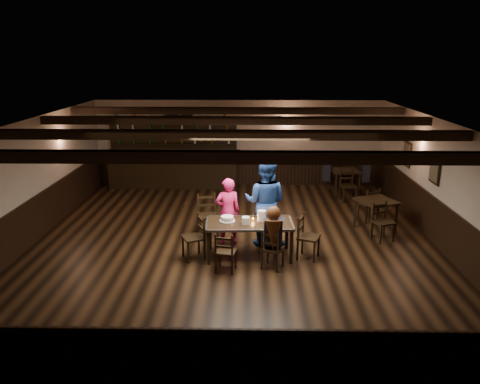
{
  "coord_description": "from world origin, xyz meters",
  "views": [
    {
      "loc": [
        0.33,
        -9.69,
        4.03
      ],
      "look_at": [
        0.13,
        0.2,
        1.13
      ],
      "focal_mm": 35.0,
      "sensor_mm": 36.0,
      "label": 1
    }
  ],
  "objects_px": {
    "bar_counter": "(173,164)",
    "cake": "(227,219)",
    "chair_near_left": "(225,250)",
    "dining_table": "(249,225)",
    "woman_pink": "(228,211)",
    "man_blue": "(265,202)",
    "chair_near_right": "(271,247)"
  },
  "relations": [
    {
      "from": "bar_counter",
      "to": "cake",
      "type": "bearing_deg",
      "value": -69.85
    },
    {
      "from": "chair_near_left",
      "to": "cake",
      "type": "relative_size",
      "value": 2.48
    },
    {
      "from": "dining_table",
      "to": "woman_pink",
      "type": "relative_size",
      "value": 1.2
    },
    {
      "from": "woman_pink",
      "to": "man_blue",
      "type": "distance_m",
      "value": 0.85
    },
    {
      "from": "man_blue",
      "to": "cake",
      "type": "height_order",
      "value": "man_blue"
    },
    {
      "from": "chair_near_left",
      "to": "chair_near_right",
      "type": "height_order",
      "value": "chair_near_right"
    },
    {
      "from": "chair_near_left",
      "to": "woman_pink",
      "type": "distance_m",
      "value": 1.48
    },
    {
      "from": "chair_near_right",
      "to": "cake",
      "type": "bearing_deg",
      "value": 141.97
    },
    {
      "from": "dining_table",
      "to": "woman_pink",
      "type": "bearing_deg",
      "value": 124.61
    },
    {
      "from": "chair_near_right",
      "to": "woman_pink",
      "type": "xyz_separation_m",
      "value": [
        -0.9,
        1.3,
        0.28
      ]
    },
    {
      "from": "dining_table",
      "to": "cake",
      "type": "xyz_separation_m",
      "value": [
        -0.45,
        0.07,
        0.11
      ]
    },
    {
      "from": "woman_pink",
      "to": "man_blue",
      "type": "height_order",
      "value": "man_blue"
    },
    {
      "from": "woman_pink",
      "to": "cake",
      "type": "distance_m",
      "value": 0.61
    },
    {
      "from": "cake",
      "to": "dining_table",
      "type": "bearing_deg",
      "value": -9.34
    },
    {
      "from": "dining_table",
      "to": "chair_near_right",
      "type": "relative_size",
      "value": 2.23
    },
    {
      "from": "chair_near_left",
      "to": "cake",
      "type": "distance_m",
      "value": 0.9
    },
    {
      "from": "woman_pink",
      "to": "cake",
      "type": "xyz_separation_m",
      "value": [
        0.02,
        -0.61,
        0.05
      ]
    },
    {
      "from": "cake",
      "to": "chair_near_left",
      "type": "bearing_deg",
      "value": -90.62
    },
    {
      "from": "chair_near_left",
      "to": "woman_pink",
      "type": "xyz_separation_m",
      "value": [
        -0.01,
        1.45,
        0.28
      ]
    },
    {
      "from": "chair_near_left",
      "to": "chair_near_right",
      "type": "distance_m",
      "value": 0.9
    },
    {
      "from": "man_blue",
      "to": "bar_counter",
      "type": "distance_m",
      "value": 5.49
    },
    {
      "from": "dining_table",
      "to": "chair_near_left",
      "type": "height_order",
      "value": "chair_near_left"
    },
    {
      "from": "chair_near_right",
      "to": "woman_pink",
      "type": "bearing_deg",
      "value": 124.7
    },
    {
      "from": "woman_pink",
      "to": "chair_near_left",
      "type": "bearing_deg",
      "value": 78.21
    },
    {
      "from": "dining_table",
      "to": "bar_counter",
      "type": "xyz_separation_m",
      "value": [
        -2.41,
        5.41,
        0.04
      ]
    },
    {
      "from": "bar_counter",
      "to": "man_blue",
      "type": "bearing_deg",
      "value": -59.85
    },
    {
      "from": "woman_pink",
      "to": "bar_counter",
      "type": "xyz_separation_m",
      "value": [
        -1.94,
        4.73,
        -0.03
      ]
    },
    {
      "from": "dining_table",
      "to": "chair_near_left",
      "type": "bearing_deg",
      "value": -121.17
    },
    {
      "from": "chair_near_left",
      "to": "woman_pink",
      "type": "bearing_deg",
      "value": 90.35
    },
    {
      "from": "woman_pink",
      "to": "man_blue",
      "type": "xyz_separation_m",
      "value": [
        0.82,
        -0.02,
        0.22
      ]
    },
    {
      "from": "cake",
      "to": "chair_near_right",
      "type": "bearing_deg",
      "value": -38.03
    },
    {
      "from": "man_blue",
      "to": "dining_table",
      "type": "bearing_deg",
      "value": 78.54
    }
  ]
}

